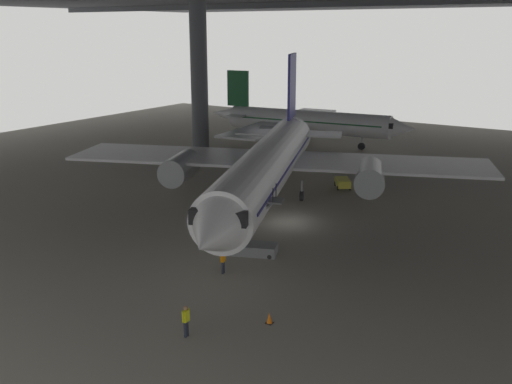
# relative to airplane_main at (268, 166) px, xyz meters

# --- Properties ---
(ground_plane) EXTENTS (110.00, 110.00, 0.00)m
(ground_plane) POSITION_rel_airplane_main_xyz_m (3.15, -2.75, -3.58)
(ground_plane) COLOR gray
(airplane_main) EXTENTS (37.57, 37.74, 12.14)m
(airplane_main) POSITION_rel_airplane_main_xyz_m (0.00, 0.00, 0.00)
(airplane_main) COLOR white
(airplane_main) RESTS_ON ground_plane
(boarding_stairs) EXTENTS (4.55, 2.85, 4.80)m
(boarding_stairs) POSITION_rel_airplane_main_xyz_m (4.47, -9.87, -2.83)
(boarding_stairs) COLOR slate
(boarding_stairs) RESTS_ON ground_plane
(crew_worker_near_nose) EXTENTS (0.24, 0.55, 1.64)m
(crew_worker_near_nose) POSITION_rel_airplane_main_xyz_m (7.92, -20.74, -2.64)
(crew_worker_near_nose) COLOR #232838
(crew_worker_near_nose) RESTS_ON ground_plane
(crew_worker_by_stairs) EXTENTS (0.28, 0.54, 1.57)m
(crew_worker_by_stairs) POSITION_rel_airplane_main_xyz_m (4.98, -13.50, -2.69)
(crew_worker_by_stairs) COLOR #232838
(crew_worker_by_stairs) RESTS_ON ground_plane
(airplane_distant) EXTENTS (28.18, 27.32, 9.18)m
(airplane_distant) POSITION_rel_airplane_main_xyz_m (-10.44, 26.16, -0.55)
(airplane_distant) COLOR white
(airplane_distant) RESTS_ON ground_plane
(traffic_cone_orange) EXTENTS (0.36, 0.36, 0.60)m
(traffic_cone_orange) POSITION_rel_airplane_main_xyz_m (10.67, -17.42, -3.28)
(traffic_cone_orange) COLOR black
(traffic_cone_orange) RESTS_ON ground_plane
(baggage_tug) EXTENTS (2.23, 2.49, 0.90)m
(baggage_tug) POSITION_rel_airplane_main_xyz_m (2.86, 8.97, -3.05)
(baggage_tug) COLOR yellow
(baggage_tug) RESTS_ON ground_plane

